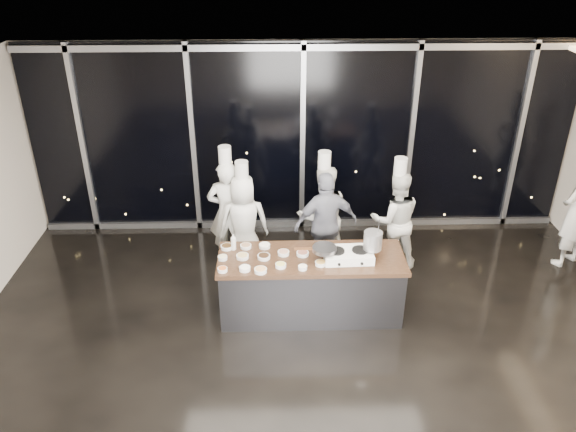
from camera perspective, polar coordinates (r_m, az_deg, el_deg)
name	(u,v)px	position (r m, az deg, el deg)	size (l,w,h in m)	color
ground	(315,357)	(7.22, 2.72, -14.07)	(9.00, 9.00, 0.00)	black
room_shell	(336,194)	(5.97, 4.88, 2.22)	(9.02, 7.02, 3.21)	beige
window_wall	(302,140)	(9.36, 1.47, 7.76)	(8.90, 0.11, 3.20)	black
demo_counter	(311,285)	(7.64, 2.32, -7.02)	(2.46, 0.86, 0.90)	#3A3A3F
stove	(348,255)	(7.35, 6.12, -3.93)	(0.65, 0.43, 0.14)	white
frying_pan	(324,249)	(7.25, 3.66, -3.35)	(0.55, 0.33, 0.05)	slate
stock_pot	(373,240)	(7.32, 8.62, -2.47)	(0.24, 0.24, 0.24)	#A9A9AB
prep_bowls	(263,257)	(7.33, -2.55, -4.23)	(1.40, 0.75, 0.05)	silver
squeeze_bottle	(233,242)	(7.53, -5.57, -2.65)	(0.07, 0.07, 0.24)	silver
chef_far_left	(228,212)	(8.61, -6.11, 0.43)	(0.63, 0.43, 1.93)	silver
chef_left	(244,222)	(8.47, -4.51, -0.66)	(0.81, 0.58, 1.77)	silver
chef_center	(323,215)	(8.56, 3.54, 0.05)	(0.89, 0.74, 1.87)	silver
guest	(326,224)	(8.34, 3.87, -0.83)	(1.03, 0.62, 1.64)	#121933
chef_right	(395,219)	(8.67, 10.83, -0.32)	(0.77, 0.61, 1.79)	silver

